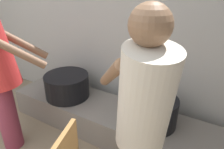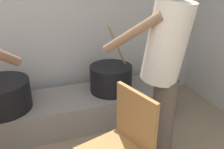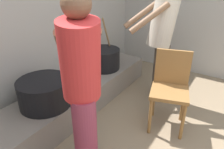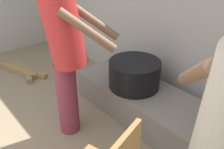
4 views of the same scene
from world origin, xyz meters
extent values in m
cube|color=#ADA8A0|center=(0.00, 2.41, 1.16)|extent=(5.53, 0.20, 2.33)
cube|color=slate|center=(0.66, 1.89, 0.17)|extent=(2.52, 0.60, 0.33)
cylinder|color=black|center=(0.09, 1.87, 0.48)|extent=(0.55, 0.55, 0.29)
cylinder|color=#8C3347|center=(-0.10, 1.15, 0.38)|extent=(0.20, 0.20, 0.75)
cylinder|color=red|center=(-0.08, 1.17, 1.05)|extent=(0.48, 0.48, 0.64)
cylinder|color=brown|center=(0.18, 1.23, 1.12)|extent=(0.38, 0.37, 0.35)
cylinder|color=brown|center=(-0.01, 1.43, 1.12)|extent=(0.38, 0.37, 0.35)
cylinder|color=brown|center=(1.15, 1.19, 1.16)|extent=(0.38, 0.39, 0.36)
cube|color=#8A6B4D|center=(-1.46, 1.27, 0.04)|extent=(0.48, 0.18, 0.07)
cube|color=olive|center=(-1.61, 1.29, 0.04)|extent=(0.57, 0.20, 0.08)
cube|color=olive|center=(-1.51, 1.29, 0.04)|extent=(0.61, 0.37, 0.07)
cube|color=#A17048|center=(-1.64, 1.22, 0.04)|extent=(0.71, 0.30, 0.08)
camera|label=1|loc=(1.73, 0.20, 1.70)|focal=32.70mm
camera|label=2|loc=(0.45, -0.38, 1.57)|focal=37.63mm
camera|label=3|loc=(-1.16, 0.20, 1.64)|focal=34.16mm
camera|label=4|loc=(1.68, 0.20, 1.73)|focal=39.36mm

